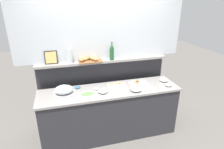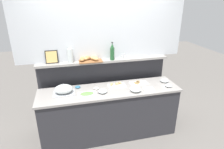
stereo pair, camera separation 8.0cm
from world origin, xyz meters
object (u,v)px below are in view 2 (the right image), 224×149
at_px(glass_bowl_large, 164,81).
at_px(wine_bottle_green, 112,52).
at_px(glass_bowl_small, 169,86).
at_px(napkin_stack, 149,90).
at_px(water_carafe, 70,56).
at_px(framed_picture, 52,57).
at_px(sandwich_platter_side, 138,83).
at_px(condiment_bowl_cream, 96,88).
at_px(condiment_bowl_teal, 78,87).
at_px(salt_shaker, 122,56).
at_px(cold_cuts_platter, 87,94).
at_px(serving_cloche, 64,89).
at_px(glass_bowl_medium, 103,91).
at_px(pepper_shaker, 125,56).
at_px(sandwich_platter_rear, 117,85).
at_px(bread_basket, 89,59).
at_px(glass_bowl_extra, 136,90).

xyz_separation_m(glass_bowl_large, wine_bottle_green, (-0.89, 0.32, 0.50)).
bearing_deg(glass_bowl_small, napkin_stack, -173.32).
bearing_deg(water_carafe, framed_picture, 172.81).
bearing_deg(sandwich_platter_side, glass_bowl_small, -28.96).
relative_size(condiment_bowl_cream, condiment_bowl_teal, 1.04).
relative_size(glass_bowl_small, framed_picture, 0.54).
bearing_deg(glass_bowl_small, salt_shaker, 141.18).
xyz_separation_m(sandwich_platter_side, napkin_stack, (0.07, -0.30, 0.00)).
bearing_deg(framed_picture, salt_shaker, -1.80).
xyz_separation_m(cold_cuts_platter, serving_cloche, (-0.35, 0.12, 0.06)).
bearing_deg(serving_cloche, napkin_stack, -9.14).
relative_size(serving_cloche, framed_picture, 1.55).
distance_m(glass_bowl_medium, wine_bottle_green, 0.74).
height_order(glass_bowl_medium, pepper_shaker, pepper_shaker).
relative_size(glass_bowl_medium, condiment_bowl_teal, 1.63).
relative_size(napkin_stack, salt_shaker, 1.95).
relative_size(glass_bowl_small, pepper_shaker, 1.35).
height_order(sandwich_platter_rear, condiment_bowl_teal, sandwich_platter_rear).
height_order(glass_bowl_large, pepper_shaker, pepper_shaker).
relative_size(condiment_bowl_teal, wine_bottle_green, 0.29).
distance_m(sandwich_platter_side, condiment_bowl_teal, 1.06).
height_order(cold_cuts_platter, serving_cloche, serving_cloche).
distance_m(napkin_stack, water_carafe, 1.43).
relative_size(condiment_bowl_cream, water_carafe, 0.39).
height_order(glass_bowl_large, glass_bowl_small, glass_bowl_large).
bearing_deg(glass_bowl_medium, framed_picture, 145.05).
xyz_separation_m(cold_cuts_platter, glass_bowl_small, (1.39, -0.05, 0.01)).
height_order(glass_bowl_medium, condiment_bowl_teal, glass_bowl_medium).
distance_m(pepper_shaker, framed_picture, 1.27).
height_order(cold_cuts_platter, salt_shaker, salt_shaker).
relative_size(cold_cuts_platter, framed_picture, 1.31).
distance_m(glass_bowl_medium, condiment_bowl_teal, 0.46).
relative_size(condiment_bowl_cream, wine_bottle_green, 0.30).
xyz_separation_m(sandwich_platter_rear, water_carafe, (-0.74, 0.30, 0.50)).
bearing_deg(napkin_stack, serving_cloche, 170.86).
distance_m(sandwich_platter_side, cold_cuts_platter, 0.95).
relative_size(sandwich_platter_side, glass_bowl_medium, 2.09).
relative_size(condiment_bowl_teal, pepper_shaker, 1.06).
height_order(condiment_bowl_teal, bread_basket, bread_basket).
bearing_deg(bread_basket, glass_bowl_medium, -75.51).
relative_size(glass_bowl_medium, wine_bottle_green, 0.48).
bearing_deg(glass_bowl_extra, cold_cuts_platter, 174.01).
height_order(cold_cuts_platter, glass_bowl_small, glass_bowl_small).
bearing_deg(water_carafe, condiment_bowl_cream, -42.60).
bearing_deg(framed_picture, pepper_shaker, -1.74).
xyz_separation_m(sandwich_platter_side, glass_bowl_extra, (-0.15, -0.28, 0.02)).
relative_size(sandwich_platter_rear, condiment_bowl_teal, 3.29).
relative_size(sandwich_platter_rear, framed_picture, 1.38).
height_order(napkin_stack, water_carafe, water_carafe).
bearing_deg(condiment_bowl_cream, glass_bowl_medium, -62.01).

